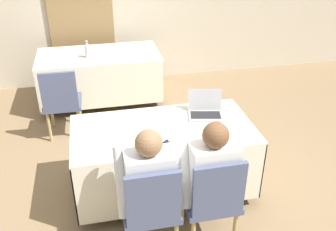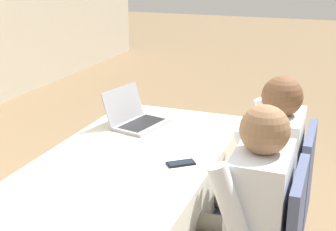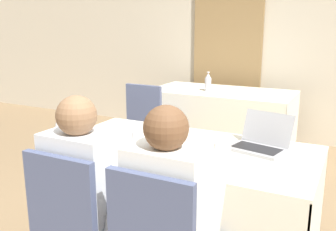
{
  "view_description": "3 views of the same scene",
  "coord_description": "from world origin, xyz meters",
  "px_view_note": "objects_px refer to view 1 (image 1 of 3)",
  "views": [
    {
      "loc": [
        -0.57,
        -2.87,
        2.49
      ],
      "look_at": [
        0.0,
        -0.21,
        0.97
      ],
      "focal_mm": 40.0,
      "sensor_mm": 36.0,
      "label": 1
    },
    {
      "loc": [
        -1.97,
        -0.96,
        1.69
      ],
      "look_at": [
        0.0,
        -0.21,
        0.97
      ],
      "focal_mm": 50.0,
      "sensor_mm": 36.0,
      "label": 2
    },
    {
      "loc": [
        0.96,
        -2.08,
        1.48
      ],
      "look_at": [
        0.0,
        -0.21,
        0.97
      ],
      "focal_mm": 40.0,
      "sensor_mm": 36.0,
      "label": 3
    }
  ],
  "objects_px": {
    "water_bottle": "(87,50)",
    "laptop": "(205,111)",
    "person_checkered_shirt": "(148,182)",
    "cell_phone": "(171,144)",
    "chair_near_left": "(151,207)",
    "chair_far_spare": "(62,100)",
    "chair_near_right": "(212,197)",
    "person_white_shirt": "(209,173)"
  },
  "relations": [
    {
      "from": "laptop",
      "to": "water_bottle",
      "type": "height_order",
      "value": "water_bottle"
    },
    {
      "from": "laptop",
      "to": "chair_near_left",
      "type": "bearing_deg",
      "value": -115.25
    },
    {
      "from": "cell_phone",
      "to": "chair_far_spare",
      "type": "distance_m",
      "value": 1.84
    },
    {
      "from": "water_bottle",
      "to": "chair_near_left",
      "type": "bearing_deg",
      "value": -82.33
    },
    {
      "from": "person_checkered_shirt",
      "to": "chair_far_spare",
      "type": "bearing_deg",
      "value": -69.04
    },
    {
      "from": "cell_phone",
      "to": "chair_near_right",
      "type": "distance_m",
      "value": 0.57
    },
    {
      "from": "chair_far_spare",
      "to": "person_checkered_shirt",
      "type": "height_order",
      "value": "person_checkered_shirt"
    },
    {
      "from": "chair_near_left",
      "to": "person_checkered_shirt",
      "type": "distance_m",
      "value": 0.19
    },
    {
      "from": "chair_near_right",
      "to": "person_white_shirt",
      "type": "distance_m",
      "value": 0.19
    },
    {
      "from": "chair_near_right",
      "to": "person_white_shirt",
      "type": "xyz_separation_m",
      "value": [
        0.0,
        0.1,
        0.16
      ]
    },
    {
      "from": "person_white_shirt",
      "to": "chair_far_spare",
      "type": "bearing_deg",
      "value": -57.31
    },
    {
      "from": "person_white_shirt",
      "to": "laptop",
      "type": "bearing_deg",
      "value": -104.48
    },
    {
      "from": "cell_phone",
      "to": "chair_near_right",
      "type": "height_order",
      "value": "chair_near_right"
    },
    {
      "from": "cell_phone",
      "to": "chair_near_left",
      "type": "bearing_deg",
      "value": -157.89
    },
    {
      "from": "chair_near_right",
      "to": "person_white_shirt",
      "type": "relative_size",
      "value": 0.77
    },
    {
      "from": "laptop",
      "to": "cell_phone",
      "type": "distance_m",
      "value": 0.62
    },
    {
      "from": "cell_phone",
      "to": "person_white_shirt",
      "type": "relative_size",
      "value": 0.13
    },
    {
      "from": "water_bottle",
      "to": "chair_far_spare",
      "type": "xyz_separation_m",
      "value": [
        -0.36,
        -0.75,
        -0.34
      ]
    },
    {
      "from": "person_white_shirt",
      "to": "chair_near_left",
      "type": "bearing_deg",
      "value": 11.82
    },
    {
      "from": "cell_phone",
      "to": "chair_far_spare",
      "type": "relative_size",
      "value": 0.17
    },
    {
      "from": "laptop",
      "to": "chair_near_right",
      "type": "xyz_separation_m",
      "value": [
        -0.21,
        -0.9,
        -0.28
      ]
    },
    {
      "from": "water_bottle",
      "to": "chair_near_left",
      "type": "relative_size",
      "value": 0.26
    },
    {
      "from": "laptop",
      "to": "chair_far_spare",
      "type": "xyz_separation_m",
      "value": [
        -1.42,
        1.1,
        -0.28
      ]
    },
    {
      "from": "chair_near_left",
      "to": "chair_far_spare",
      "type": "xyz_separation_m",
      "value": [
        -0.73,
        2.0,
        0.0
      ]
    },
    {
      "from": "cell_phone",
      "to": "person_checkered_shirt",
      "type": "distance_m",
      "value": 0.45
    },
    {
      "from": "laptop",
      "to": "chair_near_right",
      "type": "bearing_deg",
      "value": -90.39
    },
    {
      "from": "chair_near_left",
      "to": "person_white_shirt",
      "type": "relative_size",
      "value": 0.77
    },
    {
      "from": "person_checkered_shirt",
      "to": "cell_phone",
      "type": "bearing_deg",
      "value": -125.76
    },
    {
      "from": "chair_far_spare",
      "to": "person_white_shirt",
      "type": "relative_size",
      "value": 0.77
    },
    {
      "from": "laptop",
      "to": "chair_near_left",
      "type": "xyz_separation_m",
      "value": [
        -0.7,
        -0.9,
        -0.28
      ]
    },
    {
      "from": "water_bottle",
      "to": "person_white_shirt",
      "type": "height_order",
      "value": "person_white_shirt"
    },
    {
      "from": "water_bottle",
      "to": "chair_far_spare",
      "type": "distance_m",
      "value": 0.9
    },
    {
      "from": "chair_near_left",
      "to": "person_checkered_shirt",
      "type": "xyz_separation_m",
      "value": [
        0.0,
        0.1,
        0.16
      ]
    },
    {
      "from": "water_bottle",
      "to": "person_white_shirt",
      "type": "relative_size",
      "value": 0.2
    },
    {
      "from": "laptop",
      "to": "person_checkered_shirt",
      "type": "bearing_deg",
      "value": -118.65
    },
    {
      "from": "water_bottle",
      "to": "laptop",
      "type": "bearing_deg",
      "value": -60.09
    },
    {
      "from": "cell_phone",
      "to": "person_checkered_shirt",
      "type": "bearing_deg",
      "value": -164.42
    },
    {
      "from": "person_checkered_shirt",
      "to": "person_white_shirt",
      "type": "bearing_deg",
      "value": -180.0
    },
    {
      "from": "chair_near_left",
      "to": "person_checkered_shirt",
      "type": "height_order",
      "value": "person_checkered_shirt"
    },
    {
      "from": "chair_far_spare",
      "to": "person_checkered_shirt",
      "type": "xyz_separation_m",
      "value": [
        0.73,
        -1.9,
        0.16
      ]
    },
    {
      "from": "water_bottle",
      "to": "person_checkered_shirt",
      "type": "relative_size",
      "value": 0.2
    },
    {
      "from": "laptop",
      "to": "chair_near_right",
      "type": "distance_m",
      "value": 0.96
    }
  ]
}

